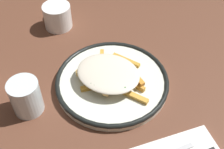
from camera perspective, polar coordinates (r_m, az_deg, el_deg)
ground_plane at (r=0.74m, az=0.00°, el=-1.94°), size 2.60×2.60×0.00m
plate at (r=0.73m, az=0.00°, el=-1.33°), size 0.28×0.28×0.02m
fries_heap at (r=0.71m, az=-0.71°, el=0.35°), size 0.21×0.20×0.04m
water_glass at (r=0.69m, az=-16.46°, el=-4.21°), size 0.07×0.07×0.09m
coffee_mug at (r=0.91m, az=-10.61°, el=11.15°), size 0.11×0.08×0.07m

